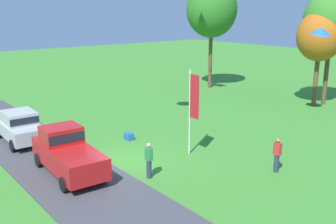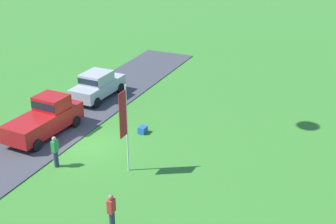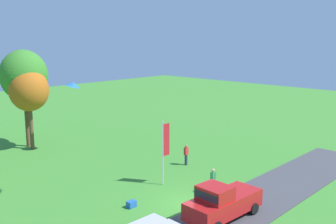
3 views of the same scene
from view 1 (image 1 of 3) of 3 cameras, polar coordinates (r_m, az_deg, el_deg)
ground_plane at (r=20.57m, az=-6.72°, el=-7.09°), size 120.00×120.00×0.00m
pavement_strip at (r=19.34m, az=-14.08°, el=-8.82°), size 36.00×4.40×0.06m
car_sedan_near_entrance at (r=24.43m, az=-20.71°, el=-1.85°), size 4.45×2.06×1.84m
car_pickup_mid_row at (r=19.18m, az=-14.46°, el=-5.58°), size 5.10×2.26×2.14m
person_beside_suv at (r=18.21m, az=-2.79°, el=-6.99°), size 0.36×0.24×1.71m
person_on_lawn at (r=19.54m, az=15.54°, el=-5.99°), size 0.36×0.24×1.71m
tree_far_left at (r=38.85m, az=6.35°, el=14.55°), size 4.85×4.85×10.24m
tree_far_right at (r=33.21m, az=21.18°, el=10.18°), size 3.57×3.57×7.54m
tree_center_back at (r=34.06m, az=22.67°, el=12.21°), size 4.35×4.35×9.19m
flag_banner at (r=20.43m, az=3.62°, el=1.43°), size 0.71×0.08×4.61m
cooler_box at (r=23.72m, az=-5.70°, el=-3.55°), size 0.56×0.40×0.40m
kite_delta_over_trees at (r=28.77m, az=21.30°, el=10.93°), size 1.81×1.79×0.71m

